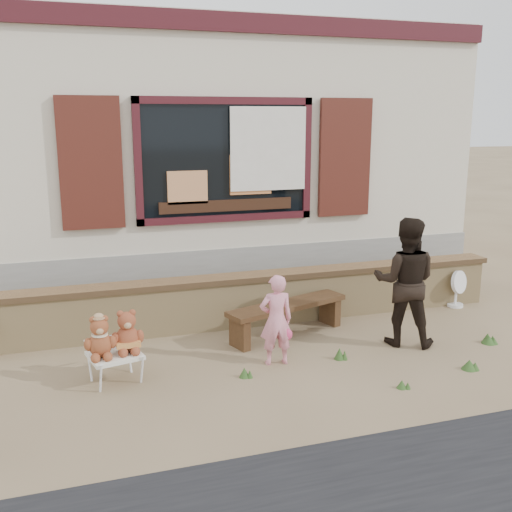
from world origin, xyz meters
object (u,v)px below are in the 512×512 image
object	(u,v)px
folding_chair	(115,356)
teddy_bear_left	(100,336)
bench	(287,312)
child	(276,320)
teddy_bear_right	(127,330)
adult	(405,282)

from	to	relation	value
folding_chair	teddy_bear_left	xyz separation A→B (m)	(-0.14, -0.03, 0.25)
bench	folding_chair	distance (m)	2.25
bench	teddy_bear_left	bearing A→B (deg)	-179.92
folding_chair	child	size ratio (longest dim) A/B	0.58
teddy_bear_right	adult	bearing A→B (deg)	-12.42
teddy_bear_left	adult	size ratio (longest dim) A/B	0.29
child	teddy_bear_right	bearing A→B (deg)	0.99
bench	teddy_bear_left	distance (m)	2.40
child	adult	bearing A→B (deg)	-172.01
folding_chair	teddy_bear_left	size ratio (longest dim) A/B	1.34
folding_chair	teddy_bear_right	distance (m)	0.29
bench	child	size ratio (longest dim) A/B	1.64
child	bench	bearing A→B (deg)	-114.64
bench	adult	xyz separation A→B (m)	(1.21, -0.67, 0.46)
adult	bench	bearing A→B (deg)	1.88
bench	folding_chair	xyz separation A→B (m)	(-2.14, -0.72, -0.03)
bench	teddy_bear_left	world-z (taller)	teddy_bear_left
folding_chair	teddy_bear_left	distance (m)	0.28
child	adult	distance (m)	1.66
bench	adult	world-z (taller)	adult
bench	teddy_bear_right	bearing A→B (deg)	-179.19
child	adult	world-z (taller)	adult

